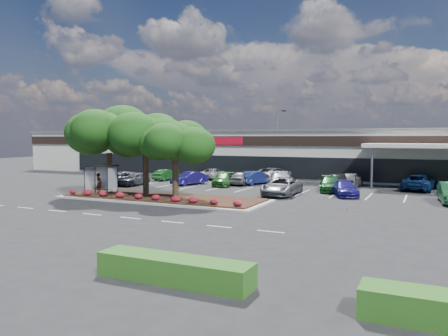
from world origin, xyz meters
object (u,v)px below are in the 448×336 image
at_px(light_pole, 278,148).
at_px(car_0, 134,179).
at_px(survey_stake, 347,215).
at_px(car_1, 122,178).

bearing_deg(light_pole, car_0, -124.72).
bearing_deg(survey_stake, car_1, 154.52).
distance_m(light_pole, car_1, 20.87).
bearing_deg(survey_stake, car_0, 152.45).
bearing_deg(light_pole, survey_stake, -64.50).
xyz_separation_m(survey_stake, car_0, (-24.90, 12.99, -0.03)).
distance_m(light_pole, survey_stake, 32.26).
height_order(car_0, car_1, car_1).
height_order(light_pole, car_1, light_pole).
bearing_deg(car_0, car_1, -156.53).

